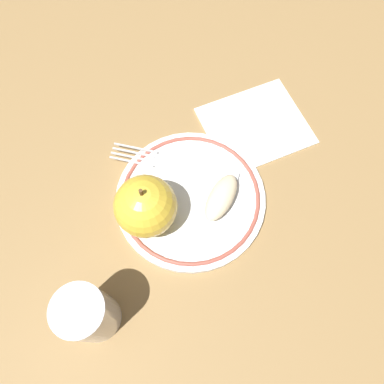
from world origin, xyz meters
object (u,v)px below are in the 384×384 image
drinking_glass (88,314)px  napkin_folded (255,125)px  fork (178,164)px  plate (192,199)px  apple_slice_front (221,197)px  apple_red_whole (146,206)px

drinking_glass → napkin_folded: 0.37m
fork → napkin_folded: bearing=-135.1°
fork → drinking_glass: 0.24m
plate → drinking_glass: size_ratio=2.13×
napkin_folded → plate: bearing=4.6°
plate → fork: size_ratio=1.22×
plate → apple_slice_front: 0.04m
apple_red_whole → drinking_glass: bearing=18.3°
apple_red_whole → drinking_glass: (0.14, 0.05, -0.00)m
apple_red_whole → apple_slice_front: (-0.09, 0.06, -0.03)m
plate → apple_slice_front: bearing=125.9°
plate → napkin_folded: (-0.16, -0.01, -0.00)m
plate → drinking_glass: drinking_glass is taller
apple_red_whole → napkin_folded: size_ratio=0.60×
apple_slice_front → fork: 0.08m
apple_red_whole → drinking_glass: apple_red_whole is taller
plate → apple_red_whole: apple_red_whole is taller
apple_red_whole → napkin_folded: (-0.22, 0.01, -0.05)m
plate → fork: 0.06m
drinking_glass → plate: bearing=-173.9°
apple_red_whole → napkin_folded: apple_red_whole is taller
plate → napkin_folded: 0.16m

